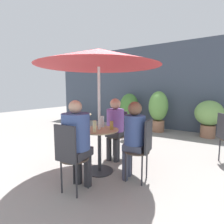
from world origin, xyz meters
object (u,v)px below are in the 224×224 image
object	(u,v)px
cafe_table_near	(99,143)
beer_glass_0	(87,124)
bistro_chair_1	(143,145)
potted_plant_2	(209,115)
bistro_chair_4	(131,120)
umbrella	(99,58)
seated_person_1	(134,133)
beer_glass_2	(112,125)
bistro_chair_0	(70,153)
seated_person_0	(77,138)
potted_plant_1	(158,109)
beer_glass_1	(95,126)
cafe_table_far	(81,123)
potted_plant_0	(129,108)
beer_glass_3	(102,121)
seated_person_2	(115,123)
bistro_chair_2	(118,130)

from	to	relation	value
cafe_table_near	beer_glass_0	world-z (taller)	beer_glass_0
bistro_chair_1	potted_plant_2	bearing A→B (deg)	163.57
bistro_chair_4	umbrella	xyz separation A→B (m)	(0.40, -2.07, 1.32)
seated_person_1	beer_glass_2	world-z (taller)	seated_person_1
cafe_table_near	seated_person_1	distance (m)	0.65
bistro_chair_0	seated_person_0	world-z (taller)	seated_person_0
seated_person_1	beer_glass_0	size ratio (longest dim) A/B	7.76
potted_plant_1	beer_glass_1	bearing A→B (deg)	-88.14
cafe_table_far	potted_plant_0	bearing A→B (deg)	80.55
beer_glass_1	potted_plant_0	distance (m)	3.91
seated_person_0	potted_plant_0	world-z (taller)	potted_plant_0
beer_glass_2	beer_glass_3	world-z (taller)	beer_glass_3
cafe_table_near	potted_plant_2	xyz separation A→B (m)	(1.42, 3.46, 0.17)
cafe_table_near	beer_glass_2	bearing A→B (deg)	28.96
bistro_chair_0	beer_glass_1	world-z (taller)	bistro_chair_0
seated_person_2	umbrella	size ratio (longest dim) A/B	0.60
beer_glass_1	umbrella	size ratio (longest dim) A/B	0.09
seated_person_0	bistro_chair_1	bearing A→B (deg)	-141.35
beer_glass_2	potted_plant_1	size ratio (longest dim) A/B	0.10
beer_glass_2	seated_person_2	bearing A→B (deg)	115.08
bistro_chair_4	seated_person_1	xyz separation A→B (m)	(1.00, -2.01, 0.16)
seated_person_2	beer_glass_0	size ratio (longest dim) A/B	7.81
bistro_chair_4	beer_glass_1	size ratio (longest dim) A/B	5.21
cafe_table_near	umbrella	distance (m)	1.39
seated_person_0	potted_plant_2	world-z (taller)	seated_person_0
potted_plant_1	bistro_chair_1	bearing A→B (deg)	-76.42
bistro_chair_0	potted_plant_1	bearing A→B (deg)	-93.40
seated_person_2	potted_plant_1	xyz separation A→B (m)	(-0.01, 2.82, 0.03)
seated_person_0	beer_glass_2	xyz separation A→B (m)	(0.12, 0.70, 0.06)
seated_person_2	beer_glass_3	size ratio (longest dim) A/B	6.25
bistro_chair_2	beer_glass_2	distance (m)	0.73
bistro_chair_1	beer_glass_1	world-z (taller)	bistro_chair_1
potted_plant_0	potted_plant_1	distance (m)	1.12
seated_person_2	potted_plant_2	bearing A→B (deg)	57.53
bistro_chair_4	bistro_chair_0	bearing A→B (deg)	-56.23
beer_glass_0	beer_glass_3	xyz separation A→B (m)	(0.11, 0.27, 0.02)
cafe_table_far	seated_person_2	size ratio (longest dim) A/B	0.60
seated_person_1	umbrella	xyz separation A→B (m)	(-0.60, -0.05, 1.15)
bistro_chair_2	potted_plant_1	distance (m)	2.68
beer_glass_0	beer_glass_1	xyz separation A→B (m)	(0.24, -0.12, 0.01)
beer_glass_0	umbrella	world-z (taller)	umbrella
cafe_table_near	seated_person_0	xyz separation A→B (m)	(0.05, -0.60, 0.24)
bistro_chair_0	beer_glass_3	distance (m)	0.98
seated_person_2	potted_plant_0	bearing A→B (deg)	106.00
bistro_chair_2	beer_glass_0	distance (m)	0.87
beer_glass_0	beer_glass_1	bearing A→B (deg)	-25.84
beer_glass_3	beer_glass_0	bearing A→B (deg)	-112.89
beer_glass_2	potted_plant_1	distance (m)	3.33
bistro_chair_1	potted_plant_2	size ratio (longest dim) A/B	0.87
cafe_table_near	potted_plant_1	distance (m)	3.43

